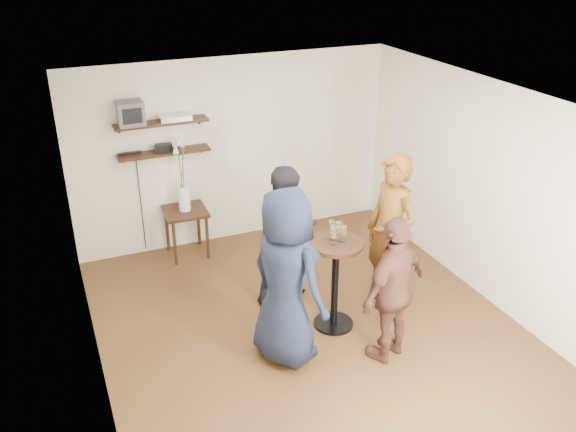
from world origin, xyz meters
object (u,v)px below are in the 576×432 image
object	(u,v)px
crt_monitor	(130,113)
person_brown	(394,290)
side_table	(186,217)
person_dark	(288,236)
person_navy	(286,278)
person_plaid	(390,234)
radio	(163,148)
drinks_table	(335,273)
dvd_deck	(175,118)

from	to	relation	value
crt_monitor	person_brown	distance (m)	3.90
crt_monitor	side_table	world-z (taller)	crt_monitor
person_dark	person_navy	xyz separation A→B (m)	(-0.45, -1.01, 0.10)
person_brown	person_plaid	bearing A→B (deg)	-141.68
radio	drinks_table	xyz separation A→B (m)	(1.28, -2.45, -0.84)
crt_monitor	person_plaid	distance (m)	3.51
crt_monitor	radio	xyz separation A→B (m)	(0.37, 0.00, -0.50)
crt_monitor	person_navy	bearing A→B (deg)	-70.95
drinks_table	person_plaid	xyz separation A→B (m)	(0.75, 0.13, 0.27)
person_navy	person_brown	xyz separation A→B (m)	(1.00, -0.41, -0.15)
crt_monitor	side_table	bearing A→B (deg)	-17.62
drinks_table	person_dark	bearing A→B (deg)	109.48
radio	crt_monitor	bearing A→B (deg)	180.00
person_brown	drinks_table	bearing A→B (deg)	-90.00
dvd_deck	person_dark	world-z (taller)	dvd_deck
dvd_deck	side_table	world-z (taller)	dvd_deck
crt_monitor	dvd_deck	world-z (taller)	crt_monitor
dvd_deck	person_brown	world-z (taller)	dvd_deck
radio	person_brown	bearing A→B (deg)	-63.44
crt_monitor	person_brown	xyz separation A→B (m)	(1.95, -3.16, -1.21)
crt_monitor	person_dark	world-z (taller)	crt_monitor
side_table	radio	bearing A→B (deg)	135.83
radio	person_plaid	size ratio (longest dim) A/B	0.12
crt_monitor	dvd_deck	distance (m)	0.56
crt_monitor	drinks_table	xyz separation A→B (m)	(1.65, -2.45, -1.34)
drinks_table	person_plaid	distance (m)	0.81
radio	person_plaid	bearing A→B (deg)	-48.85
person_navy	drinks_table	bearing A→B (deg)	-90.00
crt_monitor	radio	bearing A→B (deg)	0.00
side_table	dvd_deck	bearing A→B (deg)	90.12
dvd_deck	radio	xyz separation A→B (m)	(-0.18, 0.00, -0.38)
person_plaid	person_dark	distance (m)	1.17
crt_monitor	person_plaid	world-z (taller)	crt_monitor
drinks_table	person_dark	world-z (taller)	person_dark
crt_monitor	person_dark	xyz separation A→B (m)	(1.40, -1.73, -1.17)
person_plaid	person_dark	world-z (taller)	person_plaid
radio	person_navy	distance (m)	2.86
side_table	person_navy	bearing A→B (deg)	-81.21
person_dark	side_table	bearing A→B (deg)	99.04
side_table	person_navy	world-z (taller)	person_navy
person_plaid	person_navy	world-z (taller)	person_plaid
person_plaid	person_navy	distance (m)	1.52
dvd_deck	person_navy	distance (m)	2.93
crt_monitor	person_navy	size ratio (longest dim) A/B	0.17
side_table	person_brown	bearing A→B (deg)	-64.88
radio	person_brown	world-z (taller)	person_brown
drinks_table	dvd_deck	bearing A→B (deg)	114.19
radio	drinks_table	size ratio (longest dim) A/B	0.21
crt_monitor	drinks_table	size ratio (longest dim) A/B	0.30
person_navy	person_plaid	bearing A→B (deg)	-96.59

